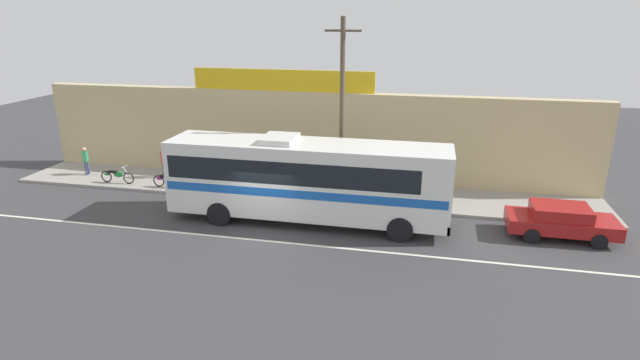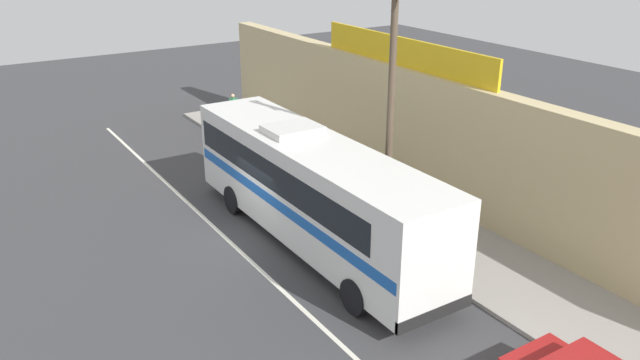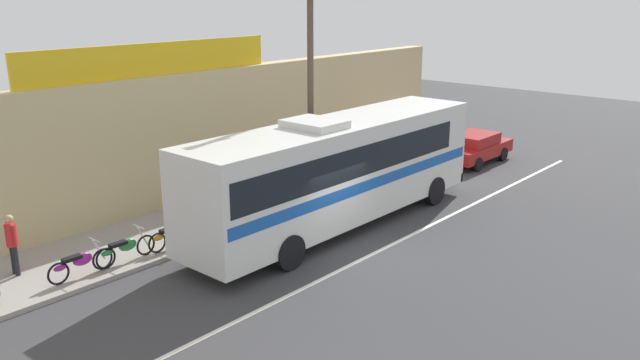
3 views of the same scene
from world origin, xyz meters
TOP-DOWN VIEW (x-y plane):
  - ground_plane at (0.00, 0.00)m, footprint 70.00×70.00m
  - sidewalk_slab at (0.00, 5.20)m, footprint 30.00×3.60m
  - storefront_facade at (0.00, 7.35)m, footprint 30.00×0.70m
  - storefront_billboard at (-1.22, 7.35)m, footprint 9.81×0.12m
  - road_center_stripe at (0.00, -0.80)m, footprint 30.00×0.14m
  - intercity_bus at (1.47, 1.50)m, footprint 12.04×2.66m
  - parked_car at (11.97, 2.11)m, footprint 4.22×1.87m
  - utility_pole at (2.63, 3.72)m, footprint 1.60×0.22m
  - motorcycle_red at (-6.37, 3.99)m, footprint 1.90×0.56m
  - motorcycle_purple at (-3.40, 3.85)m, footprint 1.88×0.56m
  - motorcycle_blue at (-5.00, 3.96)m, footprint 1.92×0.56m
  - pedestrian_far_right at (-0.08, 4.69)m, footprint 0.30×0.48m
  - pedestrian_far_left at (-7.44, 5.48)m, footprint 0.30×0.48m

SIDE VIEW (x-z plane):
  - ground_plane at x=0.00m, z-range 0.00..0.00m
  - road_center_stripe at x=0.00m, z-range 0.00..0.01m
  - sidewalk_slab at x=0.00m, z-range 0.00..0.14m
  - motorcycle_red at x=-6.37m, z-range 0.09..1.04m
  - motorcycle_purple at x=-3.40m, z-range 0.09..1.04m
  - motorcycle_blue at x=-5.00m, z-range 0.09..1.04m
  - parked_car at x=11.97m, z-range 0.05..1.42m
  - pedestrian_far_right at x=-0.08m, z-range 0.28..1.99m
  - pedestrian_far_left at x=-7.44m, z-range 0.28..2.00m
  - intercity_bus at x=1.47m, z-range 0.17..3.96m
  - storefront_facade at x=0.00m, z-range 0.00..4.80m
  - utility_pole at x=2.63m, z-range 0.28..8.73m
  - storefront_billboard at x=-1.22m, z-range 4.80..5.90m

